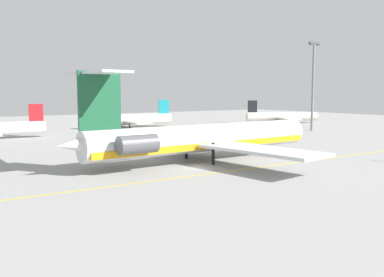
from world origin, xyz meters
TOP-DOWN VIEW (x-y plane):
  - ground at (0.00, 0.00)m, footprint 311.84×311.84m
  - main_jetliner at (3.11, 4.19)m, footprint 46.74×41.55m
  - airliner_mid_right at (21.66, 69.92)m, footprint 28.66×28.44m
  - airliner_far_right at (76.65, 56.87)m, footprint 25.55×25.81m
  - ground_crew_portside at (-7.39, 28.27)m, footprint 0.45×0.29m
  - taxiway_centreline at (4.42, -4.91)m, footprint 100.80×1.49m
  - light_mast at (61.52, 31.43)m, footprint 4.00×0.70m

SIDE VIEW (x-z plane):
  - ground at x=0.00m, z-range 0.00..0.00m
  - taxiway_centreline at x=4.42m, z-range 0.00..0.01m
  - ground_crew_portside at x=-7.39m, z-range 0.24..2.03m
  - airliner_far_right at x=76.65m, z-range -1.66..6.42m
  - airliner_mid_right at x=21.66m, z-range -1.76..6.80m
  - main_jetliner at x=3.11m, z-range -3.10..10.53m
  - light_mast at x=61.52m, z-range 1.21..26.18m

